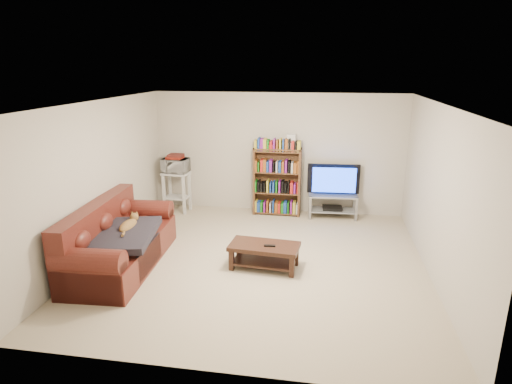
% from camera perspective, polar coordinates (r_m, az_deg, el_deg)
% --- Properties ---
extents(floor, '(5.00, 5.00, 0.00)m').
position_cam_1_polar(floor, '(6.66, 0.30, -9.29)').
color(floor, beige).
rests_on(floor, ground).
extents(ceiling, '(5.00, 5.00, 0.00)m').
position_cam_1_polar(ceiling, '(6.01, 0.33, 11.75)').
color(ceiling, white).
rests_on(ceiling, ground).
extents(wall_back, '(5.00, 0.00, 5.00)m').
position_cam_1_polar(wall_back, '(8.64, 2.92, 5.17)').
color(wall_back, beige).
rests_on(wall_back, ground).
extents(wall_front, '(5.00, 0.00, 5.00)m').
position_cam_1_polar(wall_front, '(3.93, -5.47, -9.21)').
color(wall_front, beige).
rests_on(wall_front, ground).
extents(wall_left, '(0.00, 5.00, 5.00)m').
position_cam_1_polar(wall_left, '(7.05, -20.19, 1.54)').
color(wall_left, beige).
rests_on(wall_left, ground).
extents(wall_right, '(0.00, 5.00, 5.00)m').
position_cam_1_polar(wall_right, '(6.36, 23.17, -0.37)').
color(wall_right, beige).
rests_on(wall_right, ground).
extents(sofa, '(1.10, 2.30, 0.96)m').
position_cam_1_polar(sofa, '(6.75, -18.13, -6.68)').
color(sofa, '#561E16').
rests_on(sofa, floor).
extents(blanket, '(1.02, 1.24, 0.19)m').
position_cam_1_polar(blanket, '(6.47, -17.32, -5.49)').
color(blanket, '#232029').
rests_on(blanket, sofa).
extents(cat, '(0.28, 0.63, 0.18)m').
position_cam_1_polar(cat, '(6.62, -16.68, -4.36)').
color(cat, brown).
rests_on(cat, sofa).
extents(coffee_table, '(1.06, 0.60, 0.37)m').
position_cam_1_polar(coffee_table, '(6.38, 1.11, -7.95)').
color(coffee_table, black).
rests_on(coffee_table, floor).
extents(remote, '(0.17, 0.06, 0.02)m').
position_cam_1_polar(remote, '(6.27, 1.85, -7.17)').
color(remote, black).
rests_on(remote, coffee_table).
extents(tv_stand, '(0.97, 0.48, 0.47)m').
position_cam_1_polar(tv_stand, '(8.56, 10.18, -1.28)').
color(tv_stand, '#999EA3').
rests_on(tv_stand, floor).
extents(television, '(1.02, 0.19, 0.59)m').
position_cam_1_polar(television, '(8.43, 10.33, 1.59)').
color(television, black).
rests_on(television, tv_stand).
extents(dvd_player, '(0.39, 0.29, 0.06)m').
position_cam_1_polar(dvd_player, '(8.60, 10.13, -2.11)').
color(dvd_player, black).
rests_on(dvd_player, tv_stand).
extents(bookshelf, '(0.94, 0.30, 1.36)m').
position_cam_1_polar(bookshelf, '(8.51, 2.83, 1.51)').
color(bookshelf, '#53341D').
rests_on(bookshelf, floor).
extents(shelf_clutter, '(0.69, 0.21, 0.28)m').
position_cam_1_polar(shelf_clutter, '(8.35, 3.59, 6.56)').
color(shelf_clutter, silver).
rests_on(shelf_clutter, bookshelf).
extents(microwave_stand, '(0.55, 0.42, 0.83)m').
position_cam_1_polar(microwave_stand, '(8.87, -10.54, 0.75)').
color(microwave_stand, silver).
rests_on(microwave_stand, floor).
extents(microwave, '(0.54, 0.39, 0.28)m').
position_cam_1_polar(microwave, '(8.76, -10.68, 3.50)').
color(microwave, silver).
rests_on(microwave, microwave_stand).
extents(game_boxes, '(0.32, 0.29, 0.05)m').
position_cam_1_polar(game_boxes, '(8.73, -10.74, 4.56)').
color(game_boxes, maroon).
rests_on(game_boxes, microwave).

